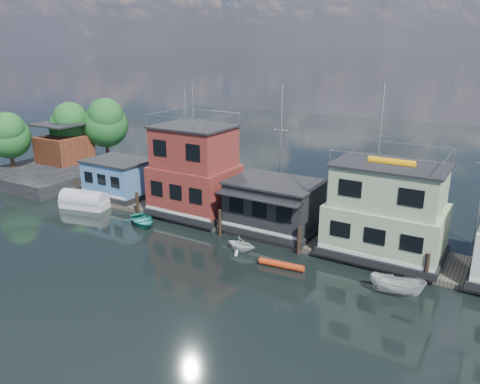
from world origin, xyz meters
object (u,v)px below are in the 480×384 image
Objects in this scene: tarp_runabout at (84,201)px; dinghy_white at (241,244)px; houseboat_green at (387,211)px; motorboat at (397,285)px; houseboat_red at (195,172)px; dinghy_teal at (142,221)px; houseboat_dark at (274,205)px; red_kayak at (281,265)px; houseboat_blue at (119,178)px.

dinghy_white is at bearing -15.98° from tarp_runabout.
tarp_runabout is (-27.38, -3.86, -2.86)m from houseboat_green.
dinghy_white is 11.64m from motorboat.
motorboat is (11.63, -0.47, 0.02)m from dinghy_white.
houseboat_red is 6.25m from dinghy_teal.
dinghy_white is at bearing 82.25° from motorboat.
motorboat is 29.65m from tarp_runabout.
houseboat_green reaches higher than houseboat_dark.
dinghy_teal is 7.83m from tarp_runabout.
houseboat_blue is at bearing 158.91° from red_kayak.
dinghy_teal is 1.12× the size of red_kayak.
houseboat_dark is (8.00, -0.02, -1.69)m from houseboat_red.
houseboat_green is 1.72× the size of tarp_runabout.
dinghy_teal is (-10.57, -4.30, -2.04)m from houseboat_dark.
houseboat_green is 27.80m from tarp_runabout.
houseboat_green reaches higher than red_kayak.
houseboat_red is 20.21m from motorboat.
houseboat_dark is 2.26× the size of red_kayak.
houseboat_green reaches higher than tarp_runabout.
houseboat_blue is 1.75× the size of dinghy_teal.
houseboat_red is 2.43× the size of tarp_runabout.
dinghy_teal reaches higher than red_kayak.
dinghy_white is at bearing 161.18° from red_kayak.
dinghy_white is at bearing -63.61° from dinghy_teal.
houseboat_blue reaches higher than dinghy_teal.
houseboat_blue is 4.24m from tarp_runabout.
houseboat_red is (9.50, 0.00, 1.90)m from houseboat_blue.
houseboat_blue is at bearing 74.92° from dinghy_white.
houseboat_dark is 11.59m from dinghy_teal.
houseboat_blue is 21.76m from red_kayak.
houseboat_blue is at bearing 74.44° from motorboat.
houseboat_dark is at bearing 115.83° from red_kayak.
houseboat_red is 3.63× the size of red_kayak.
houseboat_green is (17.00, 0.00, -0.55)m from houseboat_red.
houseboat_red reaches higher than houseboat_dark.
houseboat_dark reaches higher than tarp_runabout.
dinghy_teal is at bearing -167.55° from houseboat_green.
houseboat_red is 5.00× the size of dinghy_white.
houseboat_blue is at bearing 86.38° from dinghy_teal.
motorboat is 1.03× the size of red_kayak.
houseboat_green is 10.88m from dinghy_white.
motorboat is (28.74, -5.13, -1.55)m from houseboat_blue.
houseboat_green reaches higher than dinghy_teal.
motorboat reaches higher than dinghy_white.
dinghy_white is (17.11, -4.66, -1.58)m from houseboat_blue.
tarp_runabout reaches higher than motorboat.
houseboat_dark is at bearing -179.88° from houseboat_green.
houseboat_green is 2.49× the size of motorboat.
dinghy_teal is at bearing 88.24° from dinghy_white.
houseboat_red reaches higher than red_kayak.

